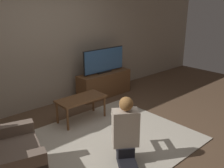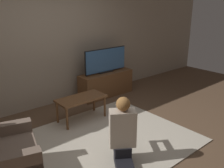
{
  "view_description": "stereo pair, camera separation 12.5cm",
  "coord_description": "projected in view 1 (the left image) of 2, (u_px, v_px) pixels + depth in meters",
  "views": [
    {
      "loc": [
        -2.27,
        -2.58,
        2.08
      ],
      "look_at": [
        0.51,
        0.5,
        0.69
      ],
      "focal_mm": 40.0,
      "sensor_mm": 36.0,
      "label": 1
    },
    {
      "loc": [
        -2.18,
        -2.66,
        2.08
      ],
      "look_at": [
        0.51,
        0.5,
        0.69
      ],
      "focal_mm": 40.0,
      "sensor_mm": 36.0,
      "label": 2
    }
  ],
  "objects": [
    {
      "name": "ground_plane",
      "position": [
        109.0,
        140.0,
        3.92
      ],
      "size": [
        10.0,
        10.0,
        0.0
      ],
      "primitive_type": "plane",
      "color": "brown"
    },
    {
      "name": "wall_back",
      "position": [
        44.0,
        43.0,
        4.87
      ],
      "size": [
        10.0,
        0.06,
        2.6
      ],
      "color": "tan",
      "rests_on": "ground_plane"
    },
    {
      "name": "rug",
      "position": [
        109.0,
        139.0,
        3.92
      ],
      "size": [
        2.48,
        2.15,
        0.02
      ],
      "color": "beige",
      "rests_on": "ground_plane"
    },
    {
      "name": "tv_stand",
      "position": [
        104.0,
        84.0,
        5.7
      ],
      "size": [
        1.3,
        0.39,
        0.54
      ],
      "color": "brown",
      "rests_on": "ground_plane"
    },
    {
      "name": "tv",
      "position": [
        104.0,
        60.0,
        5.52
      ],
      "size": [
        1.11,
        0.08,
        0.55
      ],
      "color": "black",
      "rests_on": "tv_stand"
    },
    {
      "name": "coffee_table",
      "position": [
        81.0,
        101.0,
        4.45
      ],
      "size": [
        0.88,
        0.42,
        0.44
      ],
      "color": "brown",
      "rests_on": "ground_plane"
    },
    {
      "name": "armchair",
      "position": [
        7.0,
        163.0,
        2.86
      ],
      "size": [
        0.91,
        1.05,
        0.9
      ],
      "rotation": [
        0.0,
        0.0,
        1.31
      ],
      "color": "#7A6656",
      "rests_on": "ground_plane"
    },
    {
      "name": "person_kneeling",
      "position": [
        126.0,
        131.0,
        3.24
      ],
      "size": [
        0.64,
        0.78,
        0.93
      ],
      "rotation": [
        0.0,
        0.0,
        2.55
      ],
      "color": "black",
      "rests_on": "rug"
    }
  ]
}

